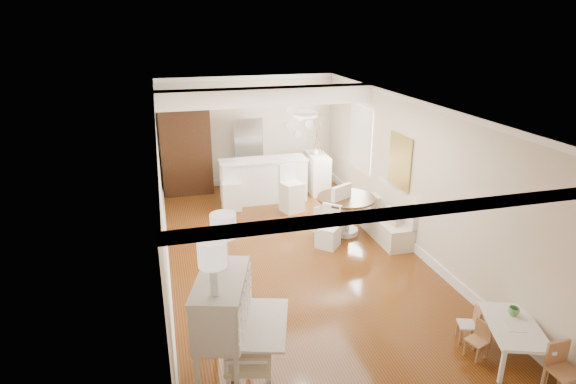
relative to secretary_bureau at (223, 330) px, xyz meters
name	(u,v)px	position (x,y,z in m)	size (l,w,h in m)	color
room	(293,149)	(1.70, 3.05, 1.29)	(9.00, 9.04, 2.82)	brown
secretary_bureau	(223,330)	(0.00, 0.00, 0.00)	(1.08, 1.11, 1.39)	beige
gustavian_armchair	(249,359)	(0.24, -0.32, -0.21)	(0.56, 0.56, 0.97)	silver
kids_table	(511,342)	(3.56, -0.59, -0.44)	(0.61, 1.02, 0.51)	silver
kids_chair_a	(477,340)	(3.18, -0.44, -0.45)	(0.24, 0.24, 0.49)	#AD7B4E
kids_chair_b	(468,324)	(3.26, -0.12, -0.44)	(0.24, 0.24, 0.51)	#B77A53
kids_chair_c	(564,371)	(3.72, -1.27, -0.37)	(0.31, 0.31, 0.64)	#B57B52
banquette	(385,214)	(3.65, 3.22, -0.20)	(0.52, 1.60, 0.98)	silver
dining_table	(346,215)	(2.95, 3.55, -0.30)	(1.16, 1.16, 0.79)	#472E16
slip_chair_near	(328,227)	(2.41, 3.08, -0.29)	(0.38, 0.40, 0.81)	white
slip_chair_far	(332,208)	(2.70, 3.67, -0.16)	(0.51, 0.53, 1.07)	white
breakfast_counter	(264,180)	(1.76, 5.82, -0.18)	(2.05, 0.65, 1.03)	white
bar_stool_left	(231,188)	(0.93, 5.47, -0.17)	(0.42, 0.42, 1.05)	white
bar_stool_right	(292,189)	(2.23, 5.00, -0.15)	(0.43, 0.43, 1.08)	white
pantry_cabinet	(186,148)	(0.06, 6.90, 0.46)	(1.20, 0.60, 2.30)	#381E11
fridge	(262,153)	(1.96, 6.87, 0.21)	(0.75, 0.65, 1.80)	silver
sideboard	(317,173)	(3.21, 6.14, -0.21)	(0.45, 1.01, 0.96)	white
pencil_cup	(514,311)	(3.70, -0.40, -0.13)	(0.14, 0.14, 0.11)	#61A35F
branch_vase	(316,151)	(3.15, 6.12, 0.36)	(0.17, 0.17, 0.18)	silver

